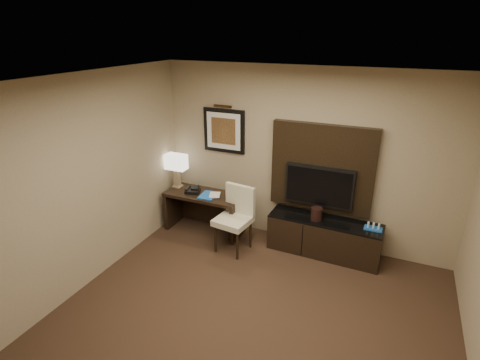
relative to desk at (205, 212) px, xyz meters
The scene contains 17 objects.
floor 2.60m from the desk, 54.46° to the right, with size 4.50×5.00×0.01m, color #301F16.
ceiling 3.50m from the desk, 54.46° to the right, with size 4.50×5.00×0.01m, color silver.
wall_back 1.85m from the desk, 14.93° to the left, with size 4.50×0.01×2.70m, color gray.
wall_left 2.45m from the desk, 109.65° to the right, with size 0.01×5.00×2.70m, color gray.
desk is the anchor object (origin of this frame).
credenza 1.96m from the desk, ahead, with size 1.63×0.45×0.56m, color black.
tv_wall_panel 2.05m from the desk, 10.70° to the left, with size 1.50×0.12×1.30m, color black.
tv 1.94m from the desk, ahead, with size 1.00×0.08×0.60m, color black.
artwork 1.38m from the desk, 62.12° to the left, with size 0.70×0.04×0.70m, color black.
picture_light 1.76m from the desk, 59.53° to the left, with size 0.04×0.04×0.30m, color #422B15.
desk_chair 0.78m from the desk, 27.20° to the right, with size 0.48×0.56×1.01m, color beige, non-canonical shape.
table_lamp 0.81m from the desk, behind, with size 0.33×0.19×0.53m, color #947F5C, non-canonical shape.
desk_phone 0.44m from the desk, 169.95° to the right, with size 0.22×0.20×0.11m, color black, non-canonical shape.
blue_folder 0.37m from the desk, 27.64° to the right, with size 0.25×0.33×0.02m, color blue.
book 0.47m from the desk, 18.89° to the right, with size 0.17×0.02×0.23m, color #B0AB8A.
ice_bucket 1.86m from the desk, ahead, with size 0.17×0.17×0.19m, color black.
minibar_tray 2.64m from the desk, ahead, with size 0.24×0.15×0.09m, color #1B58B1, non-canonical shape.
Camera 1 is at (1.26, -2.73, 3.16)m, focal length 28.00 mm.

